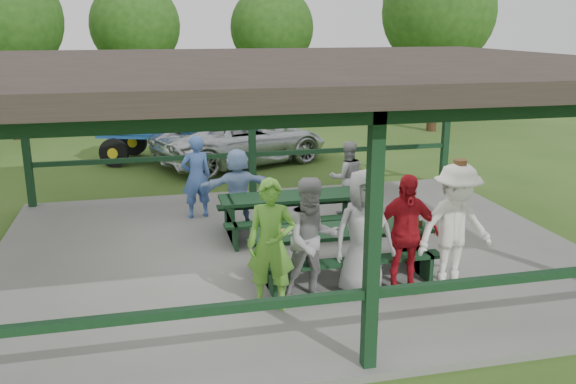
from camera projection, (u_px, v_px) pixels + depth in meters
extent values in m
plane|color=#2F531A|center=(291.00, 255.00, 10.60)|extent=(90.00, 90.00, 0.00)
cube|color=slate|center=(291.00, 252.00, 10.58)|extent=(10.00, 8.00, 0.10)
cube|color=black|center=(373.00, 243.00, 6.60)|extent=(0.15, 0.15, 3.00)
cube|color=black|center=(25.00, 137.00, 12.68)|extent=(0.15, 0.15, 3.00)
cube|color=black|center=(252.00, 128.00, 13.73)|extent=(0.15, 0.15, 3.00)
cube|color=black|center=(447.00, 121.00, 14.79)|extent=(0.15, 0.15, 3.00)
cube|color=black|center=(150.00, 316.00, 6.24)|extent=(4.65, 0.10, 0.10)
cube|color=black|center=(559.00, 274.00, 7.29)|extent=(4.65, 0.10, 0.10)
cube|color=black|center=(145.00, 160.00, 13.37)|extent=(4.65, 0.10, 0.10)
cube|color=black|center=(352.00, 150.00, 14.42)|extent=(4.65, 0.10, 0.10)
cube|color=black|center=(378.00, 114.00, 6.23)|extent=(9.80, 0.15, 0.20)
cube|color=black|center=(251.00, 65.00, 13.36)|extent=(9.80, 0.15, 0.20)
cube|color=#2B221F|center=(291.00, 67.00, 9.73)|extent=(10.60, 8.60, 0.24)
cube|color=black|center=(342.00, 230.00, 9.36)|extent=(2.75, 0.75, 0.06)
cube|color=black|center=(353.00, 261.00, 8.92)|extent=(2.75, 0.28, 0.05)
cube|color=black|center=(331.00, 236.00, 9.96)|extent=(2.75, 0.28, 0.05)
cube|color=black|center=(266.00, 258.00, 9.19)|extent=(0.06, 0.70, 0.75)
cube|color=black|center=(413.00, 245.00, 9.72)|extent=(0.06, 0.70, 0.75)
cube|color=black|center=(266.00, 267.00, 9.23)|extent=(0.06, 1.39, 0.45)
cube|color=black|center=(412.00, 254.00, 9.76)|extent=(0.06, 1.39, 0.45)
cube|color=black|center=(295.00, 196.00, 11.18)|extent=(2.74, 0.75, 0.06)
cube|color=black|center=(302.00, 221.00, 10.74)|extent=(2.74, 0.28, 0.05)
cube|color=black|center=(288.00, 203.00, 11.78)|extent=(2.74, 0.28, 0.05)
cube|color=black|center=(231.00, 219.00, 11.01)|extent=(0.06, 0.70, 0.75)
cube|color=black|center=(355.00, 210.00, 11.54)|extent=(0.06, 0.70, 0.75)
cube|color=black|center=(231.00, 227.00, 11.06)|extent=(0.06, 1.39, 0.45)
cube|color=black|center=(355.00, 218.00, 11.58)|extent=(0.06, 1.39, 0.45)
cylinder|color=white|center=(284.00, 233.00, 9.16)|extent=(0.22, 0.22, 0.01)
torus|color=#A87A3B|center=(282.00, 232.00, 9.12)|extent=(0.10, 0.10, 0.03)
torus|color=#A87A3B|center=(287.00, 231.00, 9.14)|extent=(0.10, 0.10, 0.03)
torus|color=#A87A3B|center=(284.00, 230.00, 9.19)|extent=(0.10, 0.10, 0.03)
cylinder|color=white|center=(323.00, 230.00, 9.29)|extent=(0.22, 0.22, 0.01)
torus|color=#A87A3B|center=(321.00, 229.00, 9.25)|extent=(0.10, 0.10, 0.03)
torus|color=#A87A3B|center=(326.00, 228.00, 9.27)|extent=(0.10, 0.10, 0.03)
torus|color=#A87A3B|center=(322.00, 227.00, 9.32)|extent=(0.10, 0.10, 0.03)
cylinder|color=white|center=(361.00, 227.00, 9.42)|extent=(0.22, 0.22, 0.01)
torus|color=#A87A3B|center=(359.00, 226.00, 9.39)|extent=(0.10, 0.10, 0.03)
torus|color=#A87A3B|center=(364.00, 225.00, 9.41)|extent=(0.10, 0.10, 0.03)
torus|color=#A87A3B|center=(360.00, 224.00, 9.46)|extent=(0.10, 0.10, 0.03)
cylinder|color=white|center=(406.00, 223.00, 9.59)|extent=(0.22, 0.22, 0.01)
torus|color=#A87A3B|center=(404.00, 222.00, 9.55)|extent=(0.10, 0.10, 0.03)
torus|color=#A87A3B|center=(409.00, 222.00, 9.57)|extent=(0.10, 0.10, 0.03)
torus|color=#A87A3B|center=(405.00, 221.00, 9.62)|extent=(0.10, 0.10, 0.03)
cylinder|color=#381E0F|center=(297.00, 233.00, 9.01)|extent=(0.06, 0.06, 0.10)
cylinder|color=#381E0F|center=(297.00, 233.00, 9.01)|extent=(0.06, 0.06, 0.10)
cylinder|color=#381E0F|center=(311.00, 232.00, 9.06)|extent=(0.06, 0.06, 0.10)
cylinder|color=#381E0F|center=(352.00, 229.00, 9.20)|extent=(0.06, 0.06, 0.10)
cylinder|color=#381E0F|center=(395.00, 225.00, 9.35)|extent=(0.06, 0.06, 0.10)
cylinder|color=#381E0F|center=(420.00, 223.00, 9.44)|extent=(0.06, 0.06, 0.10)
cone|color=white|center=(296.00, 224.00, 9.38)|extent=(0.09, 0.09, 0.10)
cone|color=white|center=(298.00, 224.00, 9.39)|extent=(0.09, 0.09, 0.10)
cone|color=white|center=(308.00, 224.00, 9.43)|extent=(0.09, 0.09, 0.10)
cone|color=white|center=(381.00, 218.00, 9.69)|extent=(0.09, 0.09, 0.10)
imported|color=#599E2F|center=(271.00, 245.00, 8.21)|extent=(0.77, 0.63, 1.82)
imported|color=gray|center=(313.00, 240.00, 8.43)|extent=(0.92, 0.75, 1.79)
imported|color=gray|center=(364.00, 233.00, 8.62)|extent=(0.94, 0.65, 1.85)
imported|color=#AC141F|center=(404.00, 234.00, 8.74)|extent=(1.05, 0.49, 1.76)
imported|color=white|center=(455.00, 227.00, 8.82)|extent=(1.29, 0.83, 1.89)
cylinder|color=#55361D|center=(460.00, 168.00, 8.59)|extent=(0.35, 0.35, 0.02)
cylinder|color=#55361D|center=(460.00, 164.00, 8.57)|extent=(0.21, 0.21, 0.11)
imported|color=#90AFDF|center=(238.00, 187.00, 11.63)|extent=(1.45, 0.60, 1.52)
imported|color=#4163AA|center=(196.00, 177.00, 12.14)|extent=(0.67, 0.50, 1.67)
imported|color=gray|center=(347.00, 178.00, 12.40)|extent=(0.75, 0.59, 1.51)
imported|color=silver|center=(242.00, 140.00, 17.27)|extent=(5.53, 4.08, 1.40)
cube|color=navy|center=(155.00, 133.00, 17.51)|extent=(3.30, 2.37, 0.13)
cube|color=navy|center=(146.00, 128.00, 16.73)|extent=(2.84, 1.02, 0.43)
cube|color=navy|center=(162.00, 119.00, 18.15)|extent=(2.84, 1.02, 0.43)
cube|color=navy|center=(105.00, 123.00, 17.58)|extent=(0.54, 1.43, 0.43)
cube|color=navy|center=(206.00, 124.00, 17.30)|extent=(0.54, 1.43, 0.43)
cylinder|color=black|center=(114.00, 153.00, 16.96)|extent=(0.83, 0.44, 0.81)
cylinder|color=yellow|center=(114.00, 153.00, 16.96)|extent=(0.36, 0.32, 0.30)
cylinder|color=black|center=(133.00, 142.00, 18.49)|extent=(0.83, 0.44, 0.81)
cylinder|color=yellow|center=(133.00, 142.00, 18.49)|extent=(0.36, 0.32, 0.30)
cylinder|color=black|center=(181.00, 154.00, 16.78)|extent=(0.83, 0.44, 0.81)
cylinder|color=yellow|center=(181.00, 154.00, 16.78)|extent=(0.36, 0.32, 0.30)
cylinder|color=black|center=(195.00, 143.00, 18.31)|extent=(0.83, 0.44, 0.81)
cylinder|color=yellow|center=(195.00, 143.00, 18.31)|extent=(0.36, 0.32, 0.30)
cube|color=navy|center=(224.00, 137.00, 17.35)|extent=(1.03, 0.42, 0.09)
cone|color=#F2590C|center=(102.00, 119.00, 17.56)|extent=(0.16, 0.41, 0.43)
cylinder|color=#302213|center=(14.00, 97.00, 20.73)|extent=(0.36, 0.36, 2.94)
sphere|color=#1D4712|center=(4.00, 19.00, 20.05)|extent=(3.77, 3.77, 3.77)
cylinder|color=#302213|center=(139.00, 86.00, 25.01)|extent=(0.36, 0.36, 2.79)
sphere|color=#1D4712|center=(135.00, 25.00, 24.36)|extent=(3.57, 3.57, 3.57)
cylinder|color=#302213|center=(272.00, 84.00, 26.00)|extent=(0.36, 0.36, 2.72)
sphere|color=#1D4712|center=(272.00, 28.00, 25.37)|extent=(3.48, 3.48, 3.48)
cylinder|color=#302213|center=(434.00, 88.00, 22.33)|extent=(0.36, 0.36, 3.14)
sphere|color=#1D4712|center=(438.00, 12.00, 21.60)|extent=(4.02, 4.02, 4.02)
cylinder|color=#302213|center=(433.00, 76.00, 25.55)|extent=(0.36, 0.36, 3.46)
sphere|color=#1D4712|center=(437.00, 2.00, 24.75)|extent=(4.43, 4.43, 4.43)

